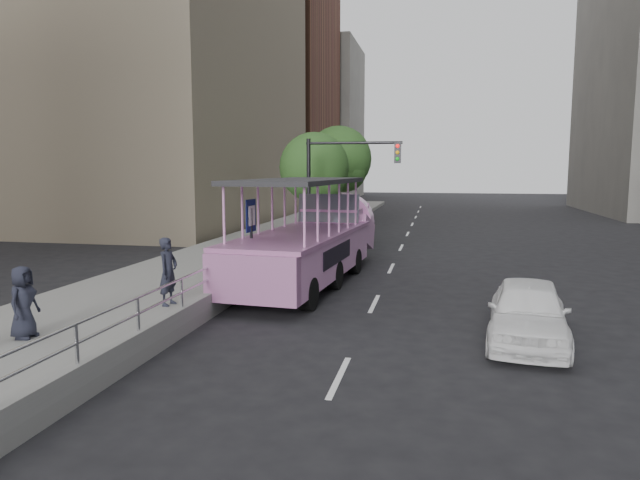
# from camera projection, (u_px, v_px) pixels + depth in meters

# --- Properties ---
(ground) EXTENTS (160.00, 160.00, 0.00)m
(ground) POSITION_uv_depth(u_px,v_px,m) (311.00, 342.00, 12.91)
(ground) COLOR black
(sidewalk) EXTENTS (5.50, 80.00, 0.30)m
(sidewalk) POSITION_uv_depth(u_px,v_px,m) (229.00, 259.00, 23.77)
(sidewalk) COLOR gray
(sidewalk) RESTS_ON ground
(kerb_wall) EXTENTS (0.24, 30.00, 0.36)m
(kerb_wall) POSITION_uv_depth(u_px,v_px,m) (215.00, 296.00, 15.42)
(kerb_wall) COLOR gray
(kerb_wall) RESTS_ON sidewalk
(guardrail) EXTENTS (0.07, 22.00, 0.71)m
(guardrail) POSITION_uv_depth(u_px,v_px,m) (214.00, 272.00, 15.34)
(guardrail) COLOR silver
(guardrail) RESTS_ON kerb_wall
(duck_boat) EXTENTS (3.42, 10.93, 3.58)m
(duck_boat) POSITION_uv_depth(u_px,v_px,m) (312.00, 243.00, 19.87)
(duck_boat) COLOR black
(duck_boat) RESTS_ON ground
(car) EXTENTS (2.21, 4.39, 1.44)m
(car) POSITION_uv_depth(u_px,v_px,m) (528.00, 312.00, 12.80)
(car) COLOR white
(car) RESTS_ON ground
(pedestrian_near) EXTENTS (0.50, 0.70, 1.81)m
(pedestrian_near) POSITION_uv_depth(u_px,v_px,m) (168.00, 271.00, 15.08)
(pedestrian_near) COLOR #222431
(pedestrian_near) RESTS_ON sidewalk
(pedestrian_far) EXTENTS (0.52, 0.78, 1.57)m
(pedestrian_far) POSITION_uv_depth(u_px,v_px,m) (23.00, 302.00, 12.16)
(pedestrian_far) COLOR #222431
(pedestrian_far) RESTS_ON sidewalk
(parking_sign) EXTENTS (0.10, 0.67, 3.00)m
(parking_sign) POSITION_uv_depth(u_px,v_px,m) (251.00, 237.00, 17.14)
(parking_sign) COLOR black
(parking_sign) RESTS_ON ground
(traffic_signal) EXTENTS (4.20, 0.32, 5.20)m
(traffic_signal) POSITION_uv_depth(u_px,v_px,m) (335.00, 178.00, 24.96)
(traffic_signal) COLOR black
(traffic_signal) RESTS_ON ground
(street_tree_near) EXTENTS (3.52, 3.52, 5.72)m
(street_tree_near) POSITION_uv_depth(u_px,v_px,m) (316.00, 170.00, 28.57)
(street_tree_near) COLOR #3D2C1B
(street_tree_near) RESTS_ON ground
(street_tree_far) EXTENTS (3.97, 3.97, 6.45)m
(street_tree_far) POSITION_uv_depth(u_px,v_px,m) (340.00, 162.00, 34.29)
(street_tree_far) COLOR #3D2C1B
(street_tree_far) RESTS_ON ground
(midrise_brick) EXTENTS (18.00, 16.00, 26.00)m
(midrise_brick) POSITION_uv_depth(u_px,v_px,m) (245.00, 83.00, 61.53)
(midrise_brick) COLOR brown
(midrise_brick) RESTS_ON ground
(midrise_stone_b) EXTENTS (16.00, 14.00, 20.00)m
(midrise_stone_b) POSITION_uv_depth(u_px,v_px,m) (299.00, 123.00, 77.05)
(midrise_stone_b) COLOR gray
(midrise_stone_b) RESTS_ON ground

